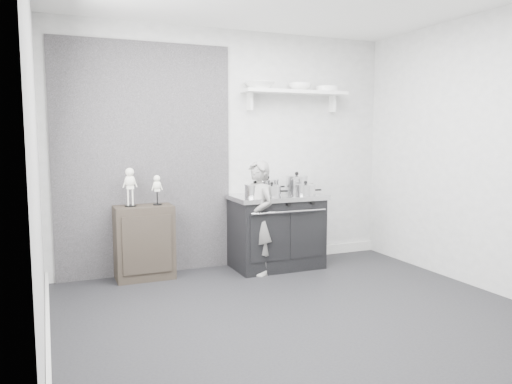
# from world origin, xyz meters

# --- Properties ---
(ground) EXTENTS (4.00, 4.00, 0.00)m
(ground) POSITION_xyz_m (0.00, 0.00, 0.00)
(ground) COLOR black
(ground) RESTS_ON ground
(room_shell) EXTENTS (4.02, 3.62, 2.71)m
(room_shell) POSITION_xyz_m (-0.09, 0.15, 1.64)
(room_shell) COLOR #A1A09E
(room_shell) RESTS_ON ground
(wall_shelf) EXTENTS (1.30, 0.26, 0.24)m
(wall_shelf) POSITION_xyz_m (0.80, 1.68, 2.01)
(wall_shelf) COLOR silver
(wall_shelf) RESTS_ON room_shell
(stove) EXTENTS (1.05, 0.66, 0.84)m
(stove) POSITION_xyz_m (0.47, 1.48, 0.42)
(stove) COLOR black
(stove) RESTS_ON ground
(side_cabinet) EXTENTS (0.60, 0.35, 0.78)m
(side_cabinet) POSITION_xyz_m (-1.01, 1.61, 0.39)
(side_cabinet) COLOR black
(side_cabinet) RESTS_ON ground
(child) EXTENTS (0.39, 0.51, 1.24)m
(child) POSITION_xyz_m (0.16, 1.30, 0.62)
(child) COLOR slate
(child) RESTS_ON ground
(pot_front_left) EXTENTS (0.32, 0.23, 0.18)m
(pot_front_left) POSITION_xyz_m (0.16, 1.37, 0.91)
(pot_front_left) COLOR silver
(pot_front_left) RESTS_ON stove
(pot_back_left) EXTENTS (0.35, 0.26, 0.22)m
(pot_back_left) POSITION_xyz_m (0.40, 1.59, 0.93)
(pot_back_left) COLOR silver
(pot_back_left) RESTS_ON stove
(pot_back_right) EXTENTS (0.35, 0.27, 0.25)m
(pot_back_right) POSITION_xyz_m (0.78, 1.57, 0.94)
(pot_back_right) COLOR silver
(pot_back_right) RESTS_ON stove
(pot_front_right) EXTENTS (0.32, 0.23, 0.17)m
(pot_front_right) POSITION_xyz_m (0.74, 1.29, 0.91)
(pot_front_right) COLOR silver
(pot_front_right) RESTS_ON stove
(pot_front_center) EXTENTS (0.29, 0.21, 0.16)m
(pot_front_center) POSITION_xyz_m (0.35, 1.34, 0.91)
(pot_front_center) COLOR silver
(pot_front_center) RESTS_ON stove
(skeleton_full) EXTENTS (0.13, 0.08, 0.46)m
(skeleton_full) POSITION_xyz_m (-1.14, 1.61, 1.01)
(skeleton_full) COLOR silver
(skeleton_full) RESTS_ON side_cabinet
(skeleton_torso) EXTENTS (0.10, 0.07, 0.36)m
(skeleton_torso) POSITION_xyz_m (-0.86, 1.61, 0.96)
(skeleton_torso) COLOR silver
(skeleton_torso) RESTS_ON side_cabinet
(bowl_large) EXTENTS (0.33, 0.33, 0.08)m
(bowl_large) POSITION_xyz_m (0.34, 1.67, 2.08)
(bowl_large) COLOR white
(bowl_large) RESTS_ON wall_shelf
(bowl_small) EXTENTS (0.26, 0.26, 0.08)m
(bowl_small) POSITION_xyz_m (0.86, 1.67, 2.08)
(bowl_small) COLOR white
(bowl_small) RESTS_ON wall_shelf
(plate_stack) EXTENTS (0.28, 0.28, 0.06)m
(plate_stack) POSITION_xyz_m (1.22, 1.67, 2.07)
(plate_stack) COLOR white
(plate_stack) RESTS_ON wall_shelf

